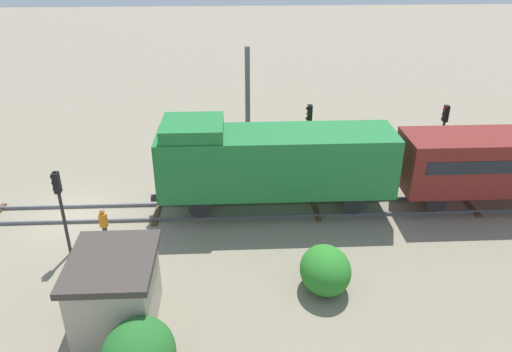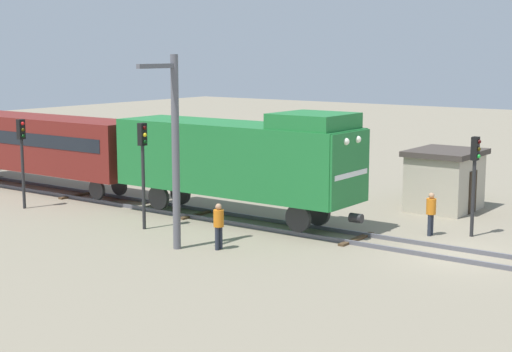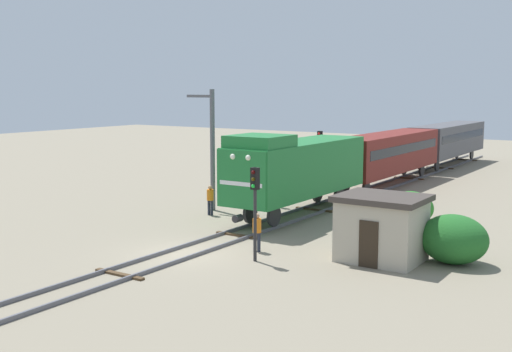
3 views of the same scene
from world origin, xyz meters
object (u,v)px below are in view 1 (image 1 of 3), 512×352
object	(u,v)px
traffic_signal_mid	(309,129)
worker_near_track	(104,223)
catenary_mast	(248,106)
traffic_signal_far	(443,127)
worker_by_signal	(225,158)
relay_hut	(116,291)
traffic_signal_near	(60,198)
locomotive	(272,160)

from	to	relation	value
traffic_signal_mid	worker_near_track	size ratio (longest dim) A/B	2.53
traffic_signal_mid	catenary_mast	xyz separation A→B (m)	(-1.67, -3.21, 0.76)
traffic_signal_far	worker_near_track	bearing A→B (deg)	-70.78
worker_by_signal	traffic_signal_far	bearing A→B (deg)	-172.98
traffic_signal_far	relay_hut	xyz separation A→B (m)	(11.10, -15.62, -1.46)
traffic_signal_mid	catenary_mast	distance (m)	3.70
relay_hut	traffic_signal_mid	bearing A→B (deg)	143.01
traffic_signal_near	traffic_signal_far	distance (m)	19.79
traffic_signal_mid	relay_hut	size ratio (longest dim) A/B	1.23
traffic_signal_mid	worker_near_track	bearing A→B (deg)	-59.40
locomotive	traffic_signal_far	bearing A→B (deg)	110.51
traffic_signal_far	relay_hut	world-z (taller)	traffic_signal_far
locomotive	traffic_signal_far	world-z (taller)	locomotive
traffic_signal_near	traffic_signal_mid	bearing A→B (deg)	120.56
worker_near_track	catenary_mast	size ratio (longest dim) A/B	0.24
locomotive	traffic_signal_mid	bearing A→B (deg)	146.91
relay_hut	worker_by_signal	bearing A→B (deg)	162.46
locomotive	worker_by_signal	bearing A→B (deg)	-151.30
locomotive	traffic_signal_near	world-z (taller)	locomotive
traffic_signal_far	relay_hut	size ratio (longest dim) A/B	1.17
worker_near_track	worker_by_signal	bearing A→B (deg)	38.52
traffic_signal_far	traffic_signal_mid	bearing A→B (deg)	-88.45
traffic_signal_near	catenary_mast	distance (m)	11.53
traffic_signal_mid	worker_near_track	world-z (taller)	traffic_signal_mid
traffic_signal_mid	relay_hut	xyz separation A→B (m)	(10.90, -8.21, -1.60)
traffic_signal_far	catenary_mast	xyz separation A→B (m)	(-1.47, -10.62, 0.90)
traffic_signal_far	catenary_mast	distance (m)	10.76
traffic_signal_far	relay_hut	bearing A→B (deg)	-54.60
traffic_signal_near	worker_by_signal	distance (m)	10.11
worker_by_signal	relay_hut	distance (m)	12.28
worker_near_track	worker_by_signal	xyz separation A→B (m)	(-6.60, 5.29, 0.00)
locomotive	worker_near_track	bearing A→B (deg)	-72.45
locomotive	catenary_mast	xyz separation A→B (m)	(-5.07, -0.99, 0.98)
worker_by_signal	catenary_mast	distance (m)	3.17
traffic_signal_near	traffic_signal_far	xyz separation A→B (m)	(-6.80, 18.59, 0.13)
traffic_signal_far	catenary_mast	world-z (taller)	catenary_mast
worker_near_track	relay_hut	xyz separation A→B (m)	(5.10, 1.59, 0.40)
traffic_signal_far	worker_by_signal	xyz separation A→B (m)	(-0.60, -11.92, -1.85)
locomotive	traffic_signal_far	distance (m)	10.28
traffic_signal_far	catenary_mast	size ratio (longest dim) A/B	0.58
traffic_signal_far	worker_by_signal	world-z (taller)	traffic_signal_far
catenary_mast	relay_hut	distance (m)	13.73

